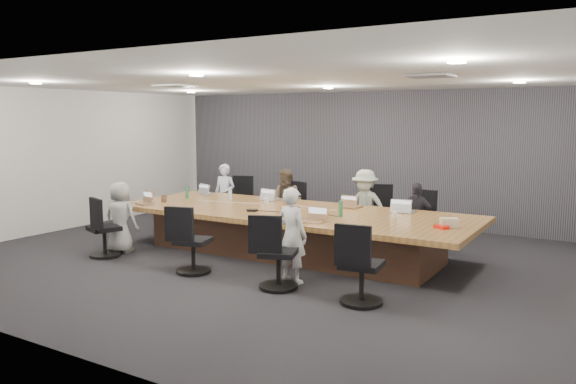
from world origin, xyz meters
The scene contains 38 objects.
floor centered at (0.00, 0.00, 0.00)m, with size 10.00×8.00×0.00m, color black.
ceiling centered at (0.00, 0.00, 2.80)m, with size 10.00×8.00×0.00m, color white.
wall_back centered at (0.00, 4.00, 1.40)m, with size 10.00×2.80×0.00m, color silver.
wall_front centered at (0.00, -4.00, 1.40)m, with size 10.00×2.80×0.00m, color silver.
wall_left centered at (-5.00, 0.00, 1.40)m, with size 8.00×2.80×0.00m, color silver.
curtain centered at (0.00, 3.92, 1.40)m, with size 9.80×0.04×2.80m, color #4D4C57.
conference_table centered at (0.00, 0.50, 0.40)m, with size 6.00×2.20×0.74m.
chair_0 centered at (-2.40, 2.20, 0.41)m, with size 0.55×0.55×0.82m, color black, non-canonical shape.
chair_1 centered at (-0.89, 2.20, 0.37)m, with size 0.50×0.50×0.74m, color black, non-canonical shape.
chair_2 centered at (0.72, 2.20, 0.42)m, with size 0.57×0.57×0.84m, color black, non-canonical shape.
chair_3 centered at (1.66, 2.20, 0.37)m, with size 0.51×0.51×0.75m, color black, non-canonical shape.
chair_4 centered at (-2.51, -1.20, 0.39)m, with size 0.53×0.53×0.78m, color black, non-canonical shape.
chair_5 centered at (-0.64, -1.20, 0.40)m, with size 0.53×0.53×0.79m, color black, non-canonical shape.
chair_6 centered at (0.82, -1.20, 0.40)m, with size 0.54×0.54×0.81m, color black, non-canonical shape.
chair_7 centered at (2.00, -1.20, 0.41)m, with size 0.55×0.55×0.81m, color black, non-canonical shape.
person_0 centered at (-2.40, 1.85, 0.65)m, with size 0.47×0.31×1.30m, color silver.
laptop_0 centered at (-2.40, 1.30, 0.75)m, with size 0.31×0.21×0.02m, color #B2B2B7.
person_1 centered at (-0.89, 1.85, 0.63)m, with size 0.62×0.48×1.27m, color brown.
laptop_1 centered at (-0.89, 1.30, 0.75)m, with size 0.33×0.22×0.02m, color #B2B2B7.
person_2 centered at (0.72, 1.85, 0.67)m, with size 0.86×0.50×1.33m, color #A2AEA1.
laptop_2 centered at (0.72, 1.30, 0.75)m, with size 0.32×0.22×0.02m, color #8C6647.
person_3 centered at (1.66, 1.85, 0.58)m, with size 0.68×0.28×1.16m, color #26242C.
laptop_3 centered at (1.66, 1.30, 0.75)m, with size 0.34×0.23×0.02m, color #B2B2B7.
person_4 centered at (-2.51, -0.85, 0.60)m, with size 0.58×0.38×1.19m, color #A0A0A0.
laptop_4 centered at (-2.51, -0.30, 0.75)m, with size 0.29×0.20×0.02m, color #8C6647.
person_6 centered at (0.82, -0.85, 0.66)m, with size 0.48×0.31×1.31m, color silver.
laptop_6 centered at (0.82, -0.30, 0.75)m, with size 0.31×0.22×0.02m, color #8C6647.
bottle_green_left centered at (-2.35, 0.64, 0.85)m, with size 0.06×0.06×0.23m, color #2F7646.
bottle_green_right centered at (0.96, 0.36, 0.86)m, with size 0.07×0.07×0.24m, color #2F7646.
bottle_clear centered at (-1.49, 0.83, 0.85)m, with size 0.06×0.06×0.21m, color silver.
cup_white_far centered at (-0.69, 0.82, 0.79)m, with size 0.09×0.09×0.11m, color white.
cup_white_near centered at (1.71, 0.68, 0.79)m, with size 0.07×0.07×0.09m, color white.
mug_brown centered at (-2.42, 0.10, 0.80)m, with size 0.10×0.10×0.12m, color brown.
mic_left centered at (-0.47, 0.06, 0.76)m, with size 0.15×0.10×0.03m, color black.
mic_right centered at (0.00, 0.64, 0.75)m, with size 0.14×0.09×0.03m, color black.
stapler centered at (0.22, 0.09, 0.77)m, with size 0.15×0.04×0.06m, color black.
canvas_bag centered at (2.61, 0.37, 0.80)m, with size 0.24×0.15×0.13m, color #BEAF90.
snack_packet centered at (2.55, 0.24, 0.76)m, with size 0.18×0.12×0.04m, color red.
Camera 1 is at (4.63, -7.29, 2.25)m, focal length 35.00 mm.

